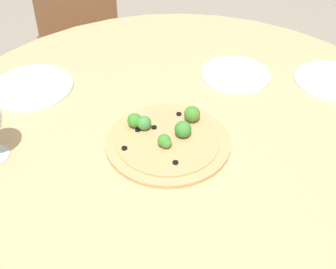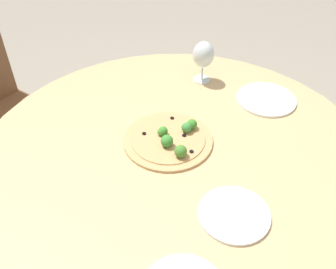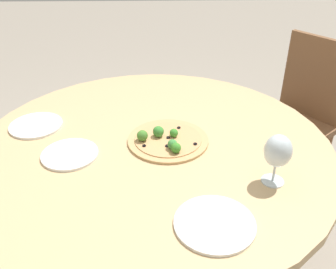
{
  "view_description": "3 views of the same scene",
  "coord_description": "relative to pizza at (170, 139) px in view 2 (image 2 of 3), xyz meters",
  "views": [
    {
      "loc": [
        -0.66,
        -0.65,
        1.5
      ],
      "look_at": [
        -0.06,
        -0.01,
        0.77
      ],
      "focal_mm": 50.0,
      "sensor_mm": 36.0,
      "label": 1
    },
    {
      "loc": [
        0.87,
        -0.3,
        1.6
      ],
      "look_at": [
        -0.06,
        -0.01,
        0.77
      ],
      "focal_mm": 40.0,
      "sensor_mm": 36.0,
      "label": 2
    },
    {
      "loc": [
        -0.03,
        1.19,
        1.51
      ],
      "look_at": [
        -0.06,
        -0.01,
        0.77
      ],
      "focal_mm": 40.0,
      "sensor_mm": 36.0,
      "label": 3
    }
  ],
  "objects": [
    {
      "name": "dining_table",
      "position": [
        0.05,
        0.01,
        -0.07
      ],
      "size": [
        1.36,
        1.36,
        0.74
      ],
      "color": "tan",
      "rests_on": "ground_plane"
    },
    {
      "name": "pizza",
      "position": [
        0.0,
        0.0,
        0.0
      ],
      "size": [
        0.31,
        0.31,
        0.06
      ],
      "color": "tan",
      "rests_on": "dining_table"
    },
    {
      "name": "plate_near",
      "position": [
        -0.12,
        0.44,
        -0.01
      ],
      "size": [
        0.23,
        0.23,
        0.01
      ],
      "color": "white",
      "rests_on": "dining_table"
    },
    {
      "name": "plate_side",
      "position": [
        0.35,
        0.08,
        -0.01
      ],
      "size": [
        0.2,
        0.2,
        0.01
      ],
      "color": "white",
      "rests_on": "dining_table"
    },
    {
      "name": "wine_glass",
      "position": [
        -0.34,
        0.25,
        0.11
      ],
      "size": [
        0.09,
        0.09,
        0.18
      ],
      "color": "silver",
      "rests_on": "dining_table"
    },
    {
      "name": "ground_plane",
      "position": [
        0.05,
        0.01,
        -0.75
      ],
      "size": [
        12.0,
        12.0,
        0.0
      ],
      "primitive_type": "plane",
      "color": "gray"
    }
  ]
}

